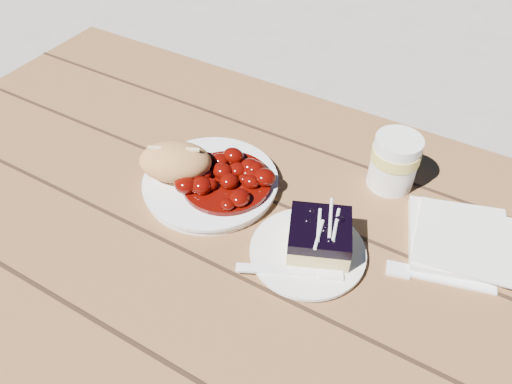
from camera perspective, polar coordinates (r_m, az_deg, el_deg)
The scene contains 10 objects.
picnic_table at distance 0.88m, azimuth 16.50°, elevation -18.65°, with size 2.00×1.55×0.75m.
main_plate at distance 0.86m, azimuth -5.20°, elevation 1.02°, with size 0.23×0.23×0.02m, color white.
goulash_stew at distance 0.83m, azimuth -3.42°, elevation 1.96°, with size 0.15×0.15×0.04m, color #510602, non-canonical shape.
bread_roll at distance 0.85m, azimuth -9.20°, elevation 3.44°, with size 0.12×0.08×0.06m, color #C3884B.
dessert_plate at distance 0.76m, azimuth 5.91°, elevation -6.90°, with size 0.17×0.17×0.01m, color white.
blueberry_cake at distance 0.75m, azimuth 7.28°, elevation -4.96°, with size 0.12×0.12×0.05m.
fork_dessert at distance 0.73m, azimuth 2.62°, elevation -8.86°, with size 0.03×0.16×0.01m, color white, non-canonical shape.
napkin_stack at distance 0.83m, azimuth 22.18°, elevation -5.03°, with size 0.15×0.15×0.01m, color white.
fork_table at distance 0.78m, azimuth 21.41°, elevation -9.43°, with size 0.03×0.16×0.01m, color white, non-canonical shape.
second_cup at distance 0.87m, azimuth 15.51°, elevation 3.33°, with size 0.08×0.08×0.10m, color white.
Camera 1 is at (-0.02, -0.44, 1.35)m, focal length 35.00 mm.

